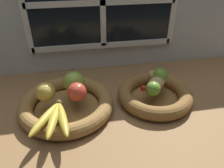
# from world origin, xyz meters

# --- Properties ---
(ground_plane) EXTENTS (1.40, 0.90, 0.03)m
(ground_plane) POSITION_xyz_m (0.00, 0.00, -0.01)
(ground_plane) COLOR olive
(back_wall) EXTENTS (1.40, 0.05, 0.55)m
(back_wall) POSITION_xyz_m (0.00, 0.30, 0.28)
(back_wall) COLOR silver
(back_wall) RESTS_ON ground_plane
(fruit_bowl_left) EXTENTS (0.34, 0.34, 0.05)m
(fruit_bowl_left) POSITION_xyz_m (-0.18, -0.02, 0.02)
(fruit_bowl_left) COLOR olive
(fruit_bowl_left) RESTS_ON ground_plane
(fruit_bowl_right) EXTENTS (0.29, 0.29, 0.05)m
(fruit_bowl_right) POSITION_xyz_m (0.15, -0.02, 0.02)
(fruit_bowl_right) COLOR brown
(fruit_bowl_right) RESTS_ON ground_plane
(apple_red_right) EXTENTS (0.07, 0.07, 0.07)m
(apple_red_right) POSITION_xyz_m (-0.14, -0.04, 0.09)
(apple_red_right) COLOR #CC422D
(apple_red_right) RESTS_ON fruit_bowl_left
(apple_golden_left) EXTENTS (0.07, 0.07, 0.07)m
(apple_golden_left) POSITION_xyz_m (-0.25, -0.02, 0.09)
(apple_golden_left) COLOR gold
(apple_golden_left) RESTS_ON fruit_bowl_left
(apple_green_back) EXTENTS (0.08, 0.08, 0.08)m
(apple_green_back) POSITION_xyz_m (-0.15, 0.02, 0.09)
(apple_green_back) COLOR #8CAD3D
(apple_green_back) RESTS_ON fruit_bowl_left
(banana_bunch_front) EXTENTS (0.13, 0.18, 0.03)m
(banana_bunch_front) POSITION_xyz_m (-0.22, -0.14, 0.07)
(banana_bunch_front) COLOR gold
(banana_bunch_front) RESTS_ON fruit_bowl_left
(potato_back) EXTENTS (0.09, 0.10, 0.05)m
(potato_back) POSITION_xyz_m (0.17, 0.02, 0.08)
(potato_back) COLOR tan
(potato_back) RESTS_ON fruit_bowl_right
(potato_large) EXTENTS (0.09, 0.09, 0.04)m
(potato_large) POSITION_xyz_m (0.15, -0.02, 0.08)
(potato_large) COLOR tan
(potato_large) RESTS_ON fruit_bowl_right
(lime_near) EXTENTS (0.05, 0.05, 0.05)m
(lime_near) POSITION_xyz_m (0.13, -0.06, 0.08)
(lime_near) COLOR olive
(lime_near) RESTS_ON fruit_bowl_right
(lime_far) EXTENTS (0.06, 0.06, 0.06)m
(lime_far) POSITION_xyz_m (0.18, 0.02, 0.08)
(lime_far) COLOR olive
(lime_far) RESTS_ON fruit_bowl_right
(chili_pepper) EXTENTS (0.10, 0.03, 0.02)m
(chili_pepper) POSITION_xyz_m (0.15, -0.03, 0.06)
(chili_pepper) COLOR red
(chili_pepper) RESTS_ON fruit_bowl_right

